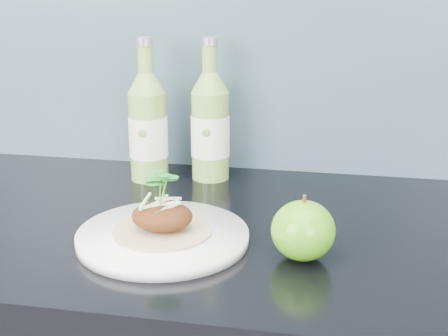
{
  "coord_description": "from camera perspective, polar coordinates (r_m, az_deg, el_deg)",
  "views": [
    {
      "loc": [
        0.22,
        0.8,
        1.29
      ],
      "look_at": [
        0.06,
        1.67,
        1.0
      ],
      "focal_mm": 50.0,
      "sensor_mm": 36.0,
      "label": 1
    }
  ],
  "objects": [
    {
      "name": "green_apple",
      "position": [
        0.86,
        7.25,
        -5.69
      ],
      "size": [
        0.09,
        0.09,
        0.09
      ],
      "rotation": [
        0.0,
        0.0,
        0.0
      ],
      "color": "#349410",
      "rests_on": "kitchen_counter"
    },
    {
      "name": "cider_bottle_right",
      "position": [
        1.17,
        -1.27,
        3.83
      ],
      "size": [
        0.09,
        0.09,
        0.27
      ],
      "rotation": [
        0.0,
        0.0,
        -0.25
      ],
      "color": "#7AA645",
      "rests_on": "kitchen_counter"
    },
    {
      "name": "pork_taco",
      "position": [
        0.91,
        -5.68,
        -4.2
      ],
      "size": [
        0.15,
        0.15,
        0.1
      ],
      "color": "tan",
      "rests_on": "dinner_plate"
    },
    {
      "name": "cider_bottle_left",
      "position": [
        1.17,
        -6.96,
        3.73
      ],
      "size": [
        0.09,
        0.09,
        0.27
      ],
      "rotation": [
        0.0,
        0.0,
        -0.22
      ],
      "color": "#77A946",
      "rests_on": "kitchen_counter"
    },
    {
      "name": "dinner_plate",
      "position": [
        0.93,
        -5.61,
        -6.27
      ],
      "size": [
        0.32,
        0.32,
        0.02
      ],
      "color": "white",
      "rests_on": "kitchen_counter"
    }
  ]
}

